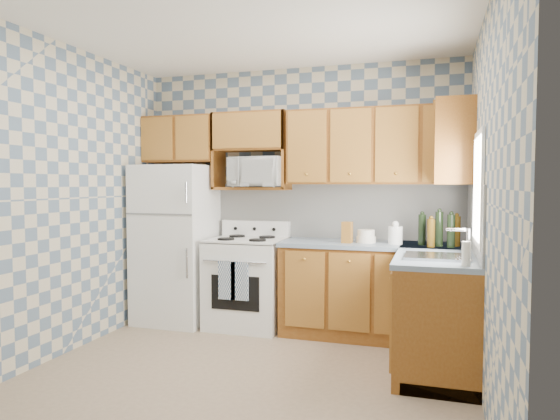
# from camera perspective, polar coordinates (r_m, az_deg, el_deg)

# --- Properties ---
(floor) EXTENTS (3.40, 3.40, 0.00)m
(floor) POSITION_cam_1_polar(r_m,az_deg,el_deg) (4.06, -3.99, -18.46)
(floor) COLOR #7D6751
(floor) RESTS_ON ground
(back_wall) EXTENTS (3.40, 0.02, 2.70)m
(back_wall) POSITION_cam_1_polar(r_m,az_deg,el_deg) (5.30, 2.18, 1.55)
(back_wall) COLOR slate
(back_wall) RESTS_ON ground
(right_wall) EXTENTS (0.02, 3.20, 2.70)m
(right_wall) POSITION_cam_1_polar(r_m,az_deg,el_deg) (3.54, 22.53, 0.59)
(right_wall) COLOR slate
(right_wall) RESTS_ON ground
(backsplash_back) EXTENTS (2.60, 0.02, 0.56)m
(backsplash_back) POSITION_cam_1_polar(r_m,az_deg,el_deg) (5.21, 6.41, -0.14)
(backsplash_back) COLOR silver
(backsplash_back) RESTS_ON back_wall
(backsplash_right) EXTENTS (0.02, 1.60, 0.56)m
(backsplash_right) POSITION_cam_1_polar(r_m,az_deg,el_deg) (4.34, 21.36, -0.96)
(backsplash_right) COLOR silver
(backsplash_right) RESTS_ON right_wall
(refrigerator) EXTENTS (0.75, 0.70, 1.68)m
(refrigerator) POSITION_cam_1_polar(r_m,az_deg,el_deg) (5.49, -11.79, -3.79)
(refrigerator) COLOR white
(refrigerator) RESTS_ON floor
(stove_body) EXTENTS (0.76, 0.65, 0.90)m
(stove_body) POSITION_cam_1_polar(r_m,az_deg,el_deg) (5.24, -3.79, -8.39)
(stove_body) COLOR white
(stove_body) RESTS_ON floor
(cooktop) EXTENTS (0.76, 0.65, 0.02)m
(cooktop) POSITION_cam_1_polar(r_m,az_deg,el_deg) (5.17, -3.81, -3.44)
(cooktop) COLOR silver
(cooktop) RESTS_ON stove_body
(backguard) EXTENTS (0.76, 0.08, 0.17)m
(backguard) POSITION_cam_1_polar(r_m,az_deg,el_deg) (5.42, -2.77, -2.13)
(backguard) COLOR white
(backguard) RESTS_ON cooktop
(dish_towel_left) EXTENTS (0.18, 0.02, 0.37)m
(dish_towel_left) POSITION_cam_1_polar(r_m,az_deg,el_deg) (4.94, -6.06, -8.01)
(dish_towel_left) COLOR navy
(dish_towel_left) RESTS_ON stove_body
(dish_towel_right) EXTENTS (0.18, 0.02, 0.37)m
(dish_towel_right) POSITION_cam_1_polar(r_m,az_deg,el_deg) (4.89, -4.63, -8.11)
(dish_towel_right) COLOR navy
(dish_towel_right) RESTS_ON stove_body
(base_cabinets_back) EXTENTS (1.75, 0.60, 0.88)m
(base_cabinets_back) POSITION_cam_1_polar(r_m,az_deg,el_deg) (4.96, 10.61, -9.19)
(base_cabinets_back) COLOR brown
(base_cabinets_back) RESTS_ON floor
(base_cabinets_right) EXTENTS (0.60, 1.60, 0.88)m
(base_cabinets_right) POSITION_cam_1_polar(r_m,az_deg,el_deg) (4.45, 17.38, -10.72)
(base_cabinets_right) COLOR brown
(base_cabinets_right) RESTS_ON floor
(countertop_back) EXTENTS (1.77, 0.63, 0.04)m
(countertop_back) POSITION_cam_1_polar(r_m,az_deg,el_deg) (4.88, 10.66, -3.92)
(countertop_back) COLOR slate
(countertop_back) RESTS_ON base_cabinets_back
(countertop_right) EXTENTS (0.63, 1.60, 0.04)m
(countertop_right) POSITION_cam_1_polar(r_m,az_deg,el_deg) (4.36, 17.41, -4.84)
(countertop_right) COLOR slate
(countertop_right) RESTS_ON base_cabinets_right
(upper_cabinets_back) EXTENTS (1.75, 0.33, 0.74)m
(upper_cabinets_back) POSITION_cam_1_polar(r_m,az_deg,el_deg) (5.00, 10.95, 7.14)
(upper_cabinets_back) COLOR brown
(upper_cabinets_back) RESTS_ON back_wall
(upper_cabinets_fridge) EXTENTS (0.82, 0.33, 0.50)m
(upper_cabinets_fridge) POSITION_cam_1_polar(r_m,az_deg,el_deg) (5.64, -11.13, 7.89)
(upper_cabinets_fridge) COLOR brown
(upper_cabinets_fridge) RESTS_ON back_wall
(upper_cabinets_right) EXTENTS (0.33, 0.70, 0.74)m
(upper_cabinets_right) POSITION_cam_1_polar(r_m,az_deg,el_deg) (4.79, 19.25, 7.21)
(upper_cabinets_right) COLOR brown
(upper_cabinets_right) RESTS_ON right_wall
(microwave_shelf) EXTENTS (0.80, 0.33, 0.03)m
(microwave_shelf) POSITION_cam_1_polar(r_m,az_deg,el_deg) (5.29, -3.21, 2.47)
(microwave_shelf) COLOR brown
(microwave_shelf) RESTS_ON back_wall
(microwave) EXTENTS (0.58, 0.41, 0.31)m
(microwave) POSITION_cam_1_polar(r_m,az_deg,el_deg) (5.20, -2.47, 4.34)
(microwave) COLOR white
(microwave) RESTS_ON microwave_shelf
(sink) EXTENTS (0.48, 0.40, 0.03)m
(sink) POSITION_cam_1_polar(r_m,az_deg,el_deg) (4.01, 17.51, -5.16)
(sink) COLOR #B7B7BC
(sink) RESTS_ON countertop_right
(window) EXTENTS (0.02, 0.66, 0.86)m
(window) POSITION_cam_1_polar(r_m,az_deg,el_deg) (3.99, 21.74, 2.29)
(window) COLOR white
(window) RESTS_ON right_wall
(bottle_0) EXTENTS (0.07, 0.07, 0.31)m
(bottle_0) POSITION_cam_1_polar(r_m,az_deg,el_deg) (4.73, 17.73, -2.08)
(bottle_0) COLOR black
(bottle_0) RESTS_ON countertop_back
(bottle_1) EXTENTS (0.07, 0.07, 0.29)m
(bottle_1) POSITION_cam_1_polar(r_m,az_deg,el_deg) (4.67, 18.97, -2.29)
(bottle_1) COLOR black
(bottle_1) RESTS_ON countertop_back
(bottle_2) EXTENTS (0.07, 0.07, 0.27)m
(bottle_2) POSITION_cam_1_polar(r_m,az_deg,el_deg) (4.77, 19.52, -2.31)
(bottle_2) COLOR #4D340C
(bottle_2) RESTS_ON countertop_back
(bottle_3) EXTENTS (0.07, 0.07, 0.25)m
(bottle_3) POSITION_cam_1_polar(r_m,az_deg,el_deg) (4.65, 16.87, -2.54)
(bottle_3) COLOR #4D340C
(bottle_3) RESTS_ON countertop_back
(bottle_4) EXTENTS (0.07, 0.07, 0.28)m
(bottle_4) POSITION_cam_1_polar(r_m,az_deg,el_deg) (4.79, 15.93, -2.18)
(bottle_4) COLOR black
(bottle_4) RESTS_ON countertop_back
(knife_block) EXTENTS (0.10, 0.10, 0.20)m
(knife_block) POSITION_cam_1_polar(r_m,az_deg,el_deg) (4.81, 7.68, -2.55)
(knife_block) COLOR brown
(knife_block) RESTS_ON countertop_back
(electric_kettle) EXTENTS (0.13, 0.13, 0.17)m
(electric_kettle) POSITION_cam_1_polar(r_m,az_deg,el_deg) (4.80, 13.04, -2.82)
(electric_kettle) COLOR white
(electric_kettle) RESTS_ON countertop_back
(food_containers) EXTENTS (0.19, 0.19, 0.12)m
(food_containers) POSITION_cam_1_polar(r_m,az_deg,el_deg) (4.87, 9.80, -2.96)
(food_containers) COLOR silver
(food_containers) RESTS_ON countertop_back
(soap_bottle) EXTENTS (0.06, 0.06, 0.17)m
(soap_bottle) POSITION_cam_1_polar(r_m,az_deg,el_deg) (3.67, 20.51, -4.71)
(soap_bottle) COLOR silver
(soap_bottle) RESTS_ON countertop_right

